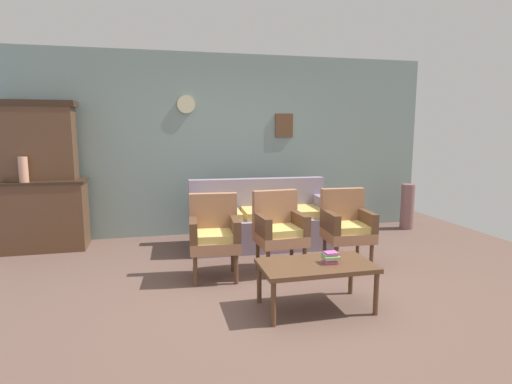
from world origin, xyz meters
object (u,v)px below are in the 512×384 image
at_px(armchair_by_doorway, 214,232).
at_px(armchair_row_middle, 279,227).
at_px(floor_vase_by_wall, 407,206).
at_px(side_cabinet, 42,215).
at_px(coffee_table, 316,268).
at_px(book_stack_on_table, 331,257).
at_px(vase_on_cabinet, 23,170).
at_px(armchair_near_cabinet, 347,224).
at_px(floral_couch, 261,222).

distance_m(armchair_by_doorway, armchair_row_middle, 0.75).
bearing_deg(armchair_row_middle, floor_vase_by_wall, 29.03).
relative_size(armchair_by_doorway, armchair_row_middle, 1.00).
relative_size(side_cabinet, armchair_by_doorway, 1.28).
height_order(side_cabinet, coffee_table, side_cabinet).
height_order(side_cabinet, book_stack_on_table, side_cabinet).
height_order(vase_on_cabinet, book_stack_on_table, vase_on_cabinet).
bearing_deg(book_stack_on_table, armchair_by_doorway, 131.34).
distance_m(coffee_table, book_stack_on_table, 0.16).
bearing_deg(side_cabinet, armchair_row_middle, -28.45).
xyz_separation_m(armchair_by_doorway, floor_vase_by_wall, (3.32, 1.49, -0.14)).
height_order(armchair_near_cabinet, coffee_table, armchair_near_cabinet).
bearing_deg(book_stack_on_table, side_cabinet, 138.78).
bearing_deg(side_cabinet, coffee_table, -42.32).
xyz_separation_m(vase_on_cabinet, book_stack_on_table, (3.10, -2.42, -0.62)).
bearing_deg(book_stack_on_table, vase_on_cabinet, 142.01).
xyz_separation_m(side_cabinet, floral_couch, (2.88, -0.50, -0.14)).
distance_m(floral_couch, book_stack_on_table, 2.12).
bearing_deg(side_cabinet, armchair_near_cabinet, -23.39).
bearing_deg(floral_couch, armchair_near_cabinet, -54.97).
distance_m(side_cabinet, armchair_near_cabinet, 3.95).
height_order(vase_on_cabinet, armchair_near_cabinet, vase_on_cabinet).
bearing_deg(armchair_row_middle, armchair_by_doorway, -175.57).
height_order(coffee_table, floor_vase_by_wall, floor_vase_by_wall).
xyz_separation_m(vase_on_cabinet, floor_vase_by_wall, (5.53, 0.08, -0.73)).
xyz_separation_m(side_cabinet, armchair_row_middle, (2.82, -1.53, 0.03)).
distance_m(side_cabinet, floor_vase_by_wall, 5.40).
bearing_deg(armchair_near_cabinet, armchair_by_doorway, -179.32).
height_order(armchair_by_doorway, floor_vase_by_wall, armchair_by_doorway).
xyz_separation_m(armchair_near_cabinet, coffee_table, (-0.78, -1.02, -0.12)).
xyz_separation_m(vase_on_cabinet, coffee_table, (2.97, -2.41, -0.72)).
bearing_deg(coffee_table, floor_vase_by_wall, 44.33).
bearing_deg(floor_vase_by_wall, armchair_near_cabinet, -140.32).
bearing_deg(book_stack_on_table, coffee_table, 173.84).
distance_m(armchair_by_doorway, armchair_near_cabinet, 1.55).
bearing_deg(book_stack_on_table, floral_couch, 92.72).
height_order(vase_on_cabinet, armchair_row_middle, vase_on_cabinet).
bearing_deg(floral_couch, armchair_by_doorway, -126.09).
height_order(floral_couch, floor_vase_by_wall, floral_couch).
height_order(armchair_by_doorway, armchair_near_cabinet, same).
bearing_deg(floral_couch, side_cabinet, 170.23).
height_order(floral_couch, book_stack_on_table, floral_couch).
xyz_separation_m(vase_on_cabinet, floral_couch, (3.00, -0.31, -0.77)).
xyz_separation_m(floral_couch, coffee_table, (-0.03, -2.10, 0.05)).
xyz_separation_m(floral_couch, armchair_by_doorway, (-0.80, -1.09, 0.17)).
distance_m(side_cabinet, armchair_row_middle, 3.21).
bearing_deg(book_stack_on_table, armchair_near_cabinet, 57.84).
bearing_deg(vase_on_cabinet, floor_vase_by_wall, 0.87).
bearing_deg(floor_vase_by_wall, armchair_by_doorway, -155.87).
bearing_deg(floral_couch, book_stack_on_table, -87.28).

